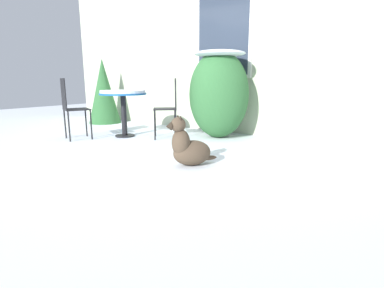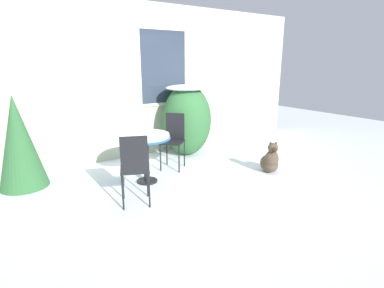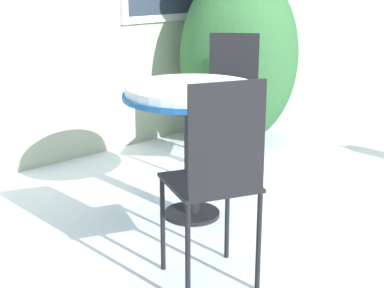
# 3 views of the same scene
# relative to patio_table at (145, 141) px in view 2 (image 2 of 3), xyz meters

# --- Properties ---
(ground_plane) EXTENTS (16.00, 16.00, 0.00)m
(ground_plane) POSITION_rel_patio_table_xyz_m (0.82, -0.72, -0.69)
(ground_plane) COLOR silver
(house_wall) EXTENTS (8.00, 0.10, 3.05)m
(house_wall) POSITION_rel_patio_table_xyz_m (0.83, 1.48, 0.85)
(house_wall) COLOR #B2BC9E
(house_wall) RESTS_ON ground_plane
(shrub_left) EXTENTS (1.03, 0.96, 1.47)m
(shrub_left) POSITION_rel_patio_table_xyz_m (1.38, 0.91, 0.08)
(shrub_left) COLOR #2D6033
(shrub_left) RESTS_ON ground_plane
(evergreen_bush) EXTENTS (0.72, 0.72, 1.46)m
(evergreen_bush) POSITION_rel_patio_table_xyz_m (-1.70, 0.91, 0.04)
(evergreen_bush) COLOR #2D6033
(evergreen_bush) RESTS_ON ground_plane
(patio_table) EXTENTS (0.80, 0.80, 0.81)m
(patio_table) POSITION_rel_patio_table_xyz_m (0.00, 0.00, 0.00)
(patio_table) COLOR black
(patio_table) RESTS_ON ground_plane
(patio_chair_near_table) EXTENTS (0.54, 0.54, 1.01)m
(patio_chair_near_table) POSITION_rel_patio_table_xyz_m (0.74, 0.37, -0.13)
(patio_chair_near_table) COLOR black
(patio_chair_near_table) RESTS_ON ground_plane
(patio_chair_far_side) EXTENTS (0.50, 0.50, 1.01)m
(patio_chair_far_side) POSITION_rel_patio_table_xyz_m (-0.49, -0.69, -0.13)
(patio_chair_far_side) COLOR black
(patio_chair_far_side) RESTS_ON ground_plane
(dog) EXTENTS (0.51, 0.57, 0.59)m
(dog) POSITION_rel_patio_table_xyz_m (2.02, -0.82, -0.48)
(dog) COLOR #4C3D2D
(dog) RESTS_ON ground_plane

